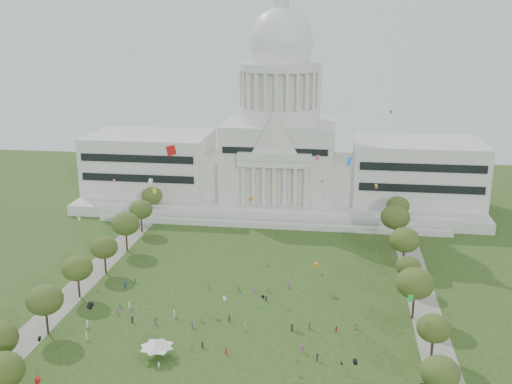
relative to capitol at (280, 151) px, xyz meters
The scene contains 30 objects.
ground 115.76m from the capitol, 90.00° to the right, with size 400.00×400.00×0.00m, color #2C4517.
capitol is the anchor object (origin of this frame).
path_left 98.93m from the capitol, 119.87° to the right, with size 8.00×160.00×0.04m, color gray.
path_right 98.93m from the capitol, 60.13° to the right, with size 8.00×160.00×0.04m, color gray.
row_tree_r_0 141.31m from the capitol, 71.35° to the right, with size 7.67×7.67×10.91m.
row_tree_l_1 125.32m from the capitol, 110.71° to the right, with size 8.86×8.86×12.59m.
row_tree_r_1 125.12m from the capitol, 68.16° to the right, with size 7.58×7.58×10.78m.
row_tree_l_2 107.19m from the capitol, 115.07° to the right, with size 8.42×8.42×11.97m.
row_tree_r_2 106.56m from the capitol, 65.33° to the right, with size 9.55×9.55×13.58m.
row_tree_l_3 92.14m from the capitol, 118.96° to the right, with size 8.12×8.12×11.55m.
row_tree_r_3 91.98m from the capitol, 60.70° to the right, with size 7.01×7.01×9.98m.
row_tree_l_4 76.50m from the capitol, 125.78° to the right, with size 9.29×9.29×13.21m.
row_tree_r_4 78.81m from the capitol, 54.84° to the right, with size 9.19×9.19×13.06m.
row_tree_l_5 63.64m from the capitol, 136.72° to the right, with size 8.33×8.33×11.85m.
row_tree_r_5 62.67m from the capitol, 44.94° to the right, with size 9.82×9.82×13.96m.
row_tree_l_6 54.69m from the capitol, 152.45° to the right, with size 8.19×8.19×11.64m.
row_tree_r_6 54.32m from the capitol, 28.99° to the right, with size 8.42×8.42×11.97m.
near_tree_0 151.09m from the capitol, 104.63° to the right, with size 8.47×8.47×12.04m.
event_tent 125.24m from the capitol, 96.86° to the right, with size 8.70×8.70×4.43m.
person_0 110.28m from the capitol, 73.98° to the right, with size 0.85×0.55×1.74m, color olive.
person_2 111.02m from the capitol, 76.69° to the right, with size 0.73×0.45×1.50m, color #B21E1E.
person_3 119.75m from the capitol, 81.51° to the right, with size 1.29×0.67×2.00m, color #994C8C.
person_4 110.08m from the capitol, 88.52° to the right, with size 1.04×0.57×1.77m, color silver.
person_5 106.54m from the capitol, 90.95° to the right, with size 1.70×0.67×1.83m, color olive.
person_7 130.02m from the capitol, 95.83° to the right, with size 0.60×0.44×1.63m, color silver.
person_8 112.25m from the capitol, 100.29° to the right, with size 0.93×0.58×1.92m, color #994C8C.
person_9 123.37m from the capitol, 80.02° to the right, with size 1.21×0.62×1.87m, color #26262B.
person_10 109.19m from the capitol, 80.03° to the right, with size 1.01×0.55×1.72m, color #994C8C.
distant_crowd 103.28m from the capitol, 97.99° to the right, with size 65.61×37.65×1.93m.
kite_swarm 105.59m from the capitol, 89.59° to the right, with size 78.99×105.75×64.04m.
Camera 1 is at (24.07, -124.68, 72.41)m, focal length 42.00 mm.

